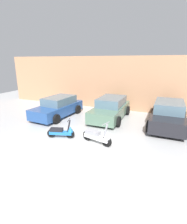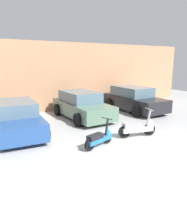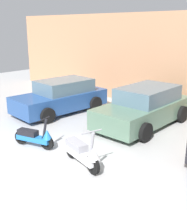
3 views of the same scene
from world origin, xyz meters
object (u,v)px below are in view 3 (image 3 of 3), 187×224
(scooter_front_left, at_px, (35,136))
(car_rear_left, at_px, (61,97))
(car_rear_center, at_px, (144,107))
(scooter_front_right, at_px, (83,152))

(scooter_front_left, xyz_separation_m, car_rear_left, (-2.15, 2.89, 0.30))
(scooter_front_left, height_order, car_rear_center, car_rear_center)
(scooter_front_left, bearing_deg, scooter_front_right, -14.00)
(scooter_front_left, bearing_deg, car_rear_left, 109.50)
(car_rear_left, bearing_deg, car_rear_center, 109.55)
(scooter_front_right, xyz_separation_m, car_rear_left, (-4.00, 2.79, 0.25))
(scooter_front_right, xyz_separation_m, car_rear_center, (-0.59, 3.72, 0.27))
(scooter_front_right, distance_m, car_rear_center, 3.78)
(scooter_front_left, distance_m, car_rear_center, 4.04)
(scooter_front_left, xyz_separation_m, car_rear_center, (1.26, 3.83, 0.32))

